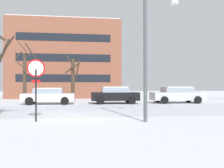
% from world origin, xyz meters
% --- Properties ---
extents(ground_plane, '(120.00, 120.00, 0.00)m').
position_xyz_m(ground_plane, '(0.00, 0.00, 0.00)').
color(ground_plane, white).
extents(road_surface, '(80.00, 8.36, 0.00)m').
position_xyz_m(road_surface, '(0.00, 3.18, 0.00)').
color(road_surface, silver).
rests_on(road_surface, ground).
extents(stop_sign, '(0.75, 0.17, 2.64)m').
position_xyz_m(stop_sign, '(-1.40, -1.97, 1.85)').
color(stop_sign, black).
rests_on(stop_sign, ground).
extents(street_lamp, '(1.54, 0.36, 5.46)m').
position_xyz_m(street_lamp, '(3.44, -2.66, 3.33)').
color(street_lamp, '#4C4F54').
rests_on(street_lamp, ground).
extents(parked_car_white, '(4.24, 2.14, 1.35)m').
position_xyz_m(parked_car_white, '(-1.98, 8.48, 0.70)').
color(parked_car_white, white).
rests_on(parked_car_white, ground).
extents(parked_car_black, '(4.06, 2.10, 1.45)m').
position_xyz_m(parked_car_black, '(3.56, 8.53, 0.74)').
color(parked_car_black, black).
rests_on(parked_car_black, ground).
extents(parked_car_silver, '(4.55, 2.23, 1.44)m').
position_xyz_m(parked_car_silver, '(9.09, 8.44, 0.75)').
color(parked_car_silver, silver).
rests_on(parked_car_silver, ground).
extents(tree_far_left, '(1.50, 1.48, 4.48)m').
position_xyz_m(tree_far_left, '(-0.03, 11.94, 2.25)').
color(tree_far_left, '#423326').
rests_on(tree_far_left, ground).
extents(tree_far_right, '(1.71, 1.69, 5.56)m').
position_xyz_m(tree_far_right, '(-4.46, 11.44, 2.53)').
color(tree_far_right, '#423326').
rests_on(tree_far_right, ground).
extents(building_far_left, '(13.76, 9.36, 9.77)m').
position_xyz_m(building_far_left, '(-1.15, 22.12, 4.88)').
color(building_far_left, brown).
rests_on(building_far_left, ground).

